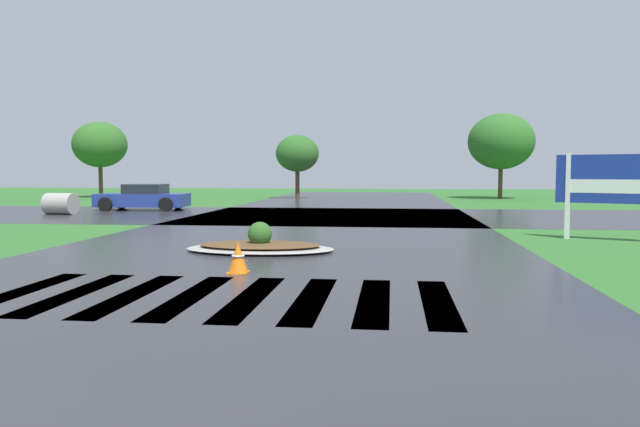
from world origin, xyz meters
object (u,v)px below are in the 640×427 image
at_px(estate_billboard, 614,183).
at_px(median_island, 260,246).
at_px(traffic_cone, 238,258).
at_px(car_white_sedan, 143,198).
at_px(drainage_pipe_stack, 61,204).

bearing_deg(estate_billboard, median_island, 43.40).
bearing_deg(estate_billboard, traffic_cone, 59.89).
height_order(median_island, traffic_cone, median_island).
bearing_deg(car_white_sedan, traffic_cone, 114.18).
bearing_deg(car_white_sedan, drainage_pipe_stack, 50.37).
distance_m(estate_billboard, median_island, 9.42).
bearing_deg(estate_billboard, car_white_sedan, -7.83).
bearing_deg(traffic_cone, car_white_sedan, 117.63).
height_order(estate_billboard, traffic_cone, estate_billboard).
relative_size(estate_billboard, drainage_pipe_stack, 1.92).
relative_size(estate_billboard, traffic_cone, 4.53).
xyz_separation_m(estate_billboard, car_white_sedan, (-17.43, 10.88, -0.96)).
xyz_separation_m(median_island, car_white_sedan, (-8.64, 13.95, 0.44)).
distance_m(drainage_pipe_stack, traffic_cone, 17.82).
height_order(median_island, car_white_sedan, car_white_sedan).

